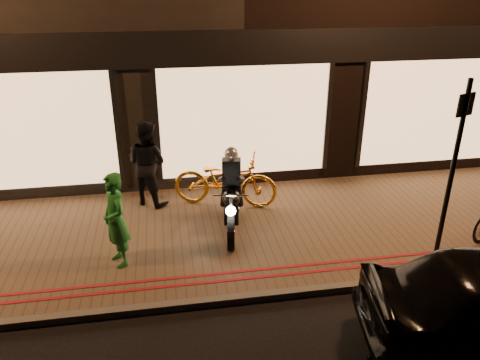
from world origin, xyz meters
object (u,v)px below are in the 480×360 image
object	(u,v)px
sign_post	(454,162)
person_green	(116,220)
motorcycle	(232,199)
bicycle_gold	(225,180)

from	to	relation	value
sign_post	person_green	size ratio (longest dim) A/B	1.88
sign_post	person_green	distance (m)	5.46
motorcycle	person_green	world-z (taller)	person_green
person_green	sign_post	bearing A→B (deg)	57.43
sign_post	bicycle_gold	distance (m)	4.26
bicycle_gold	person_green	xyz separation A→B (m)	(-2.02, -1.80, 0.24)
motorcycle	bicycle_gold	xyz separation A→B (m)	(0.02, 1.00, -0.06)
motorcycle	sign_post	size ratio (longest dim) A/B	0.64
sign_post	bicycle_gold	size ratio (longest dim) A/B	1.41
motorcycle	person_green	bearing A→B (deg)	-148.42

